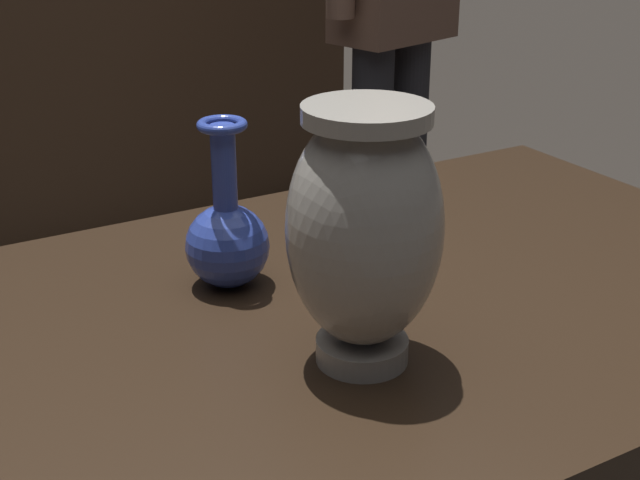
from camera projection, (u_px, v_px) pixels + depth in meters
vase_centerpiece at (365, 229)px, 0.74m from camera, size 0.13×0.13×0.23m
vase_tall_behind at (227, 236)px, 0.91m from camera, size 0.09×0.09×0.18m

